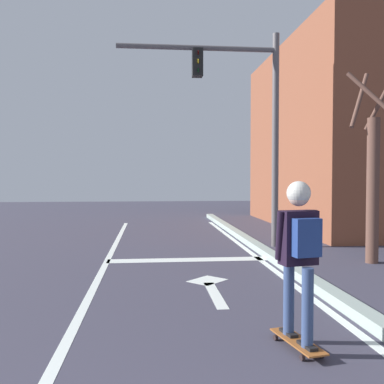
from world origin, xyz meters
name	(u,v)px	position (x,y,z in m)	size (l,w,h in m)	color
lane_line_center	(86,302)	(-0.30, 6.00, 0.00)	(0.12, 20.00, 0.01)	silver
lane_line_curbside	(309,296)	(2.77, 6.00, 0.00)	(0.12, 20.00, 0.01)	silver
stop_bar	(188,260)	(1.31, 8.84, 0.00)	(3.22, 0.40, 0.01)	silver
lane_arrow_stem	(215,295)	(1.47, 6.21, 0.00)	(0.16, 1.40, 0.01)	silver
lane_arrow_head	(207,280)	(1.47, 7.06, 0.00)	(0.56, 0.44, 0.01)	silver
curb_strip	(326,291)	(3.02, 6.00, 0.07)	(0.24, 24.00, 0.14)	#94A59C
skateboard	(297,342)	(1.98, 4.21, 0.07)	(0.35, 0.79, 0.08)	#955325
skater	(299,242)	(1.98, 4.19, 1.05)	(0.43, 0.60, 1.56)	#334672
traffic_signal_mast	(242,104)	(2.75, 10.34, 3.40)	(3.84, 0.34, 5.08)	#5B5658
roadside_tree	(373,178)	(4.86, 8.20, 1.67)	(1.07, 1.04, 3.81)	brown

